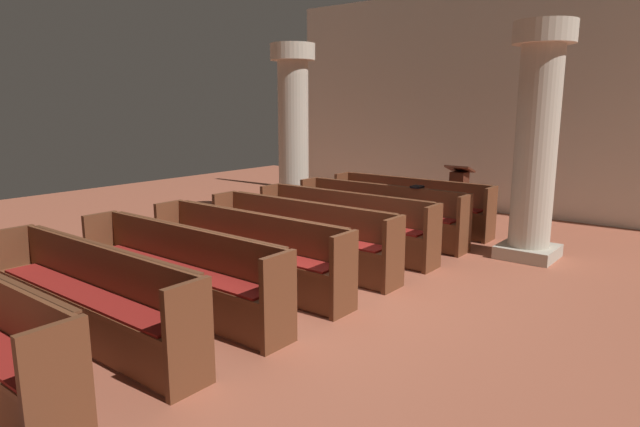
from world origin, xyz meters
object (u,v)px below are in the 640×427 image
at_px(pew_row_2, 344,221).
at_px(lectern, 458,198).
at_px(pew_row_6, 89,293).
at_px(hymn_book, 417,187).
at_px(pew_row_3, 300,233).
at_px(pillar_far_side, 293,130).
at_px(pew_row_4, 246,249).
at_px(pew_row_1, 380,211).
at_px(pillar_aisle_side, 536,139).
at_px(pew_row_0, 410,202).
at_px(pew_row_5, 178,268).

bearing_deg(pew_row_2, lectern, 82.18).
xyz_separation_m(pew_row_6, hymn_book, (0.57, 5.23, 0.43)).
bearing_deg(pew_row_3, pillar_far_side, 132.42).
bearing_deg(pew_row_4, hymn_book, 79.92).
bearing_deg(pew_row_1, pillar_aisle_side, 10.61).
height_order(pew_row_1, pew_row_6, same).
height_order(pew_row_4, pillar_aisle_side, pillar_aisle_side).
xyz_separation_m(pew_row_0, pew_row_1, (0.00, -1.01, 0.00)).
bearing_deg(hymn_book, pew_row_6, -96.24).
bearing_deg(pew_row_4, pew_row_3, 90.00).
xyz_separation_m(pew_row_3, pew_row_4, (0.00, -1.01, 0.00)).
height_order(pew_row_1, pew_row_4, same).
distance_m(pew_row_0, pew_row_6, 6.04).
xyz_separation_m(pew_row_6, pillar_far_side, (-2.23, 5.46, 1.24)).
bearing_deg(pew_row_5, pew_row_4, 90.00).
xyz_separation_m(pew_row_1, lectern, (0.43, 2.11, -0.03)).
bearing_deg(pew_row_1, pew_row_3, -90.00).
bearing_deg(pew_row_1, pew_row_5, -90.00).
xyz_separation_m(pew_row_5, lectern, (0.43, 6.13, -0.03)).
relative_size(pillar_aisle_side, hymn_book, 17.11).
bearing_deg(pew_row_3, hymn_book, 75.48).
relative_size(pew_row_6, pillar_far_side, 0.91).
bearing_deg(pew_row_4, pillar_far_side, 122.91).
relative_size(pew_row_3, pew_row_4, 1.00).
xyz_separation_m(pew_row_4, hymn_book, (0.57, 3.21, 0.43)).
bearing_deg(hymn_book, pew_row_0, 125.09).
distance_m(pew_row_1, pew_row_2, 1.01).
xyz_separation_m(pew_row_3, hymn_book, (0.57, 2.21, 0.43)).
bearing_deg(pew_row_1, pew_row_6, -90.00).
bearing_deg(lectern, hymn_book, -85.70).
distance_m(lectern, hymn_book, 1.97).
relative_size(pew_row_5, pillar_far_side, 0.91).
relative_size(pew_row_1, pillar_aisle_side, 0.91).
distance_m(pillar_far_side, lectern, 3.39).
relative_size(pew_row_0, hymn_book, 15.62).
distance_m(pillar_far_side, hymn_book, 2.93).
bearing_deg(pew_row_6, pew_row_3, 90.00).
relative_size(pew_row_3, lectern, 2.78).
relative_size(pew_row_1, pillar_far_side, 0.91).
relative_size(pew_row_4, pew_row_5, 1.00).
xyz_separation_m(pew_row_0, pillar_far_side, (-2.23, -0.58, 1.24)).
distance_m(pew_row_6, pillar_far_side, 6.03).
xyz_separation_m(pew_row_1, pew_row_3, (0.00, -2.01, 0.00)).
height_order(pew_row_1, hymn_book, hymn_book).
bearing_deg(pew_row_0, pew_row_3, -90.00).
bearing_deg(hymn_book, pew_row_4, -100.08).
bearing_deg(pew_row_0, pew_row_2, -90.00).
height_order(pew_row_3, pew_row_6, same).
bearing_deg(pew_row_5, hymn_book, 82.29).
distance_m(pillar_aisle_side, hymn_book, 1.91).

